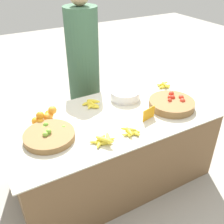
% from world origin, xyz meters
% --- Properties ---
extents(ground_plane, '(12.00, 12.00, 0.00)m').
position_xyz_m(ground_plane, '(0.00, 0.00, 0.00)').
color(ground_plane, '#A39E93').
extents(market_table, '(1.89, 0.92, 0.73)m').
position_xyz_m(market_table, '(0.00, 0.00, 0.37)').
color(market_table, brown).
rests_on(market_table, ground_plane).
extents(lime_bowl, '(0.40, 0.40, 0.09)m').
position_xyz_m(lime_bowl, '(-0.57, -0.03, 0.76)').
color(lime_bowl, olive).
rests_on(lime_bowl, market_table).
extents(tomato_basket, '(0.42, 0.42, 0.11)m').
position_xyz_m(tomato_basket, '(0.57, -0.12, 0.77)').
color(tomato_basket, olive).
rests_on(tomato_basket, market_table).
extents(orange_pile, '(0.23, 0.15, 0.13)m').
position_xyz_m(orange_pile, '(-0.53, 0.21, 0.78)').
color(orange_pile, orange).
rests_on(orange_pile, market_table).
extents(metal_bowl, '(0.29, 0.29, 0.09)m').
position_xyz_m(metal_bowl, '(0.27, 0.23, 0.78)').
color(metal_bowl, silver).
rests_on(metal_bowl, market_table).
extents(price_sign, '(0.14, 0.04, 0.11)m').
position_xyz_m(price_sign, '(0.26, -0.18, 0.79)').
color(price_sign, orange).
rests_on(price_sign, market_table).
extents(banana_bunch_middle_left, '(0.16, 0.15, 0.05)m').
position_xyz_m(banana_bunch_middle_left, '(0.01, -0.29, 0.75)').
color(banana_bunch_middle_left, yellow).
rests_on(banana_bunch_middle_left, market_table).
extents(banana_bunch_front_center, '(0.16, 0.15, 0.06)m').
position_xyz_m(banana_bunch_front_center, '(0.77, 0.24, 0.75)').
color(banana_bunch_front_center, yellow).
rests_on(banana_bunch_front_center, market_table).
extents(banana_bunch_front_left, '(0.16, 0.17, 0.06)m').
position_xyz_m(banana_bunch_front_left, '(-0.08, 0.26, 0.75)').
color(banana_bunch_front_left, yellow).
rests_on(banana_bunch_front_left, market_table).
extents(banana_bunch_middle_right, '(0.20, 0.17, 0.06)m').
position_xyz_m(banana_bunch_middle_right, '(-0.24, -0.29, 0.76)').
color(banana_bunch_middle_right, yellow).
rests_on(banana_bunch_middle_right, market_table).
extents(vendor_person, '(0.35, 0.35, 1.70)m').
position_xyz_m(vendor_person, '(0.12, 0.87, 0.78)').
color(vendor_person, '#385B42').
rests_on(vendor_person, ground_plane).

